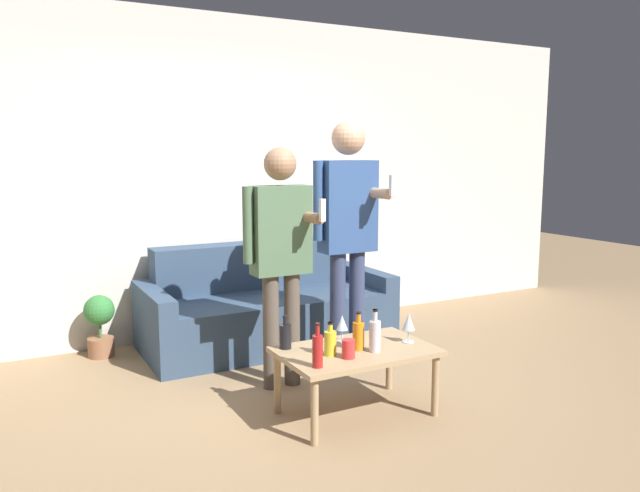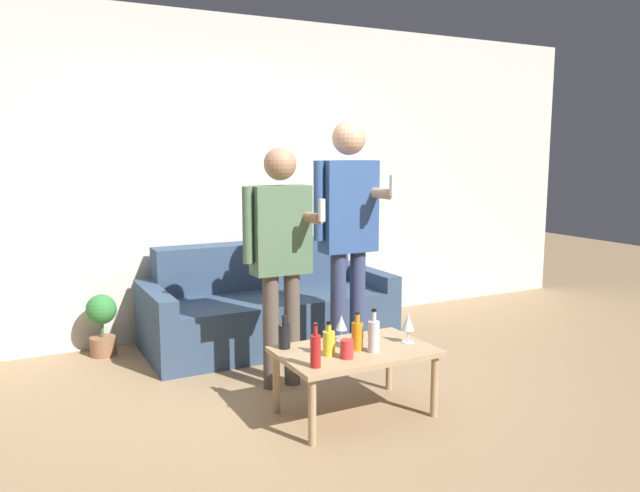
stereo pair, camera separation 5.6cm
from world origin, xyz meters
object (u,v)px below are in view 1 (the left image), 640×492
Objects in this scene: coffee_table at (356,356)px; person_standing_left at (280,247)px; bottle_orange at (330,342)px; couch at (265,308)px; person_standing_right at (347,223)px.

coffee_table is 0.57× the size of person_standing_left.
person_standing_left is (-0.20, 0.63, 0.59)m from coffee_table.
bottle_orange is 0.12× the size of person_standing_left.
bottle_orange is (-0.28, -1.61, 0.20)m from couch.
bottle_orange is (-0.19, -0.03, 0.12)m from coffee_table.
person_standing_left is (-0.29, -0.95, 0.66)m from couch.
person_standing_left is at bearing 107.85° from coffee_table.
bottle_orange is 0.11× the size of person_standing_right.
bottle_orange is at bearing -99.91° from couch.
bottle_orange is at bearing -89.18° from person_standing_left.
coffee_table is at bearing -93.20° from couch.
coffee_table is 0.23m from bottle_orange.
person_standing_right reaches higher than bottle_orange.
person_standing_left is 0.59m from person_standing_right.
person_standing_right reaches higher than coffee_table.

